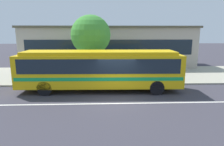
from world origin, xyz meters
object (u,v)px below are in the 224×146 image
at_px(pedestrian_waiting_near_sign, 157,71).
at_px(street_tree_near_stop, 91,35).
at_px(pedestrian_walking_along_curb, 90,68).
at_px(pedestrian_standing_by_tree, 111,70).
at_px(bus_stop_sign, 148,63).
at_px(transit_bus, 100,68).

relative_size(pedestrian_waiting_near_sign, street_tree_near_stop, 0.29).
xyz_separation_m(pedestrian_walking_along_curb, pedestrian_standing_by_tree, (1.81, -1.13, 0.01)).
xyz_separation_m(bus_stop_sign, street_tree_near_stop, (-4.83, 2.11, 2.23)).
distance_m(transit_bus, street_tree_near_stop, 4.84).
height_order(transit_bus, pedestrian_waiting_near_sign, transit_bus).
distance_m(pedestrian_waiting_near_sign, bus_stop_sign, 0.98).
bearing_deg(pedestrian_standing_by_tree, transit_bus, -109.64).
distance_m(bus_stop_sign, street_tree_near_stop, 5.72).
bearing_deg(pedestrian_waiting_near_sign, street_tree_near_stop, 156.10).
bearing_deg(pedestrian_standing_by_tree, pedestrian_walking_along_curb, 148.02).
height_order(transit_bus, pedestrian_standing_by_tree, transit_bus).
height_order(pedestrian_waiting_near_sign, pedestrian_standing_by_tree, pedestrian_standing_by_tree).
height_order(pedestrian_walking_along_curb, street_tree_near_stop, street_tree_near_stop).
distance_m(pedestrian_waiting_near_sign, pedestrian_standing_by_tree, 3.83).
relative_size(transit_bus, pedestrian_standing_by_tree, 6.93).
relative_size(transit_bus, street_tree_near_stop, 2.06).
bearing_deg(pedestrian_waiting_near_sign, pedestrian_walking_along_curb, 162.61).
distance_m(pedestrian_waiting_near_sign, street_tree_near_stop, 6.66).
distance_m(transit_bus, bus_stop_sign, 4.47).
xyz_separation_m(pedestrian_walking_along_curb, street_tree_near_stop, (0.09, 0.69, 2.85)).
bearing_deg(pedestrian_walking_along_curb, street_tree_near_stop, 82.68).
bearing_deg(street_tree_near_stop, pedestrian_standing_by_tree, -46.54).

